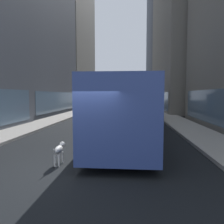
# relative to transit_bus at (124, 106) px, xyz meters

# --- Properties ---
(ground_plane) EXTENTS (120.00, 120.00, 0.00)m
(ground_plane) POSITION_rel_transit_bus_xyz_m (-1.20, 29.80, -1.78)
(ground_plane) COLOR black
(sidewalk_left) EXTENTS (2.40, 110.00, 0.15)m
(sidewalk_left) POSITION_rel_transit_bus_xyz_m (-6.90, 29.80, -1.70)
(sidewalk_left) COLOR #9E9991
(sidewalk_left) RESTS_ON ground
(sidewalk_right) EXTENTS (2.40, 110.00, 0.15)m
(sidewalk_right) POSITION_rel_transit_bus_xyz_m (4.50, 29.80, -1.70)
(sidewalk_right) COLOR #ADA89E
(sidewalk_right) RESTS_ON ground
(building_left_mid) EXTENTS (8.77, 16.38, 21.34)m
(building_left_mid) POSITION_rel_transit_bus_xyz_m (-13.10, 15.38, 8.88)
(building_left_mid) COLOR #4C515B
(building_left_mid) RESTS_ON ground
(building_left_far) EXTENTS (8.36, 19.27, 32.15)m
(building_left_far) POSITION_rel_transit_bus_xyz_m (-13.10, 34.56, 14.29)
(building_left_far) COLOR gray
(building_left_far) RESTS_ON ground
(building_right_mid) EXTENTS (11.71, 20.51, 23.97)m
(building_right_mid) POSITION_rel_transit_bus_xyz_m (10.70, 23.40, 10.20)
(building_right_mid) COLOR gray
(building_right_mid) RESTS_ON ground
(building_right_far) EXTENTS (10.98, 20.43, 36.00)m
(building_right_far) POSITION_rel_transit_bus_xyz_m (10.70, 46.33, 16.21)
(building_right_far) COLOR #4C515B
(building_right_far) RESTS_ON ground
(transit_bus) EXTENTS (2.78, 11.53, 3.05)m
(transit_bus) POSITION_rel_transit_bus_xyz_m (0.00, 0.00, 0.00)
(transit_bus) COLOR #33478C
(transit_bus) RESTS_ON ground
(car_grey_wagon) EXTENTS (1.94, 4.76, 1.62)m
(car_grey_wagon) POSITION_rel_transit_bus_xyz_m (-4.00, 23.99, -0.95)
(car_grey_wagon) COLOR slate
(car_grey_wagon) RESTS_ON ground
(car_white_van) EXTENTS (1.87, 4.14, 1.62)m
(car_white_van) POSITION_rel_transit_bus_xyz_m (1.60, 22.44, -0.96)
(car_white_van) COLOR silver
(car_white_van) RESTS_ON ground
(car_silver_sedan) EXTENTS (1.76, 3.99, 1.62)m
(car_silver_sedan) POSITION_rel_transit_bus_xyz_m (1.60, 29.17, -0.96)
(car_silver_sedan) COLOR #B7BABF
(car_silver_sedan) RESTS_ON ground
(car_red_coupe) EXTENTS (1.89, 3.95, 1.62)m
(car_red_coupe) POSITION_rel_transit_bus_xyz_m (-2.40, 16.56, -0.96)
(car_red_coupe) COLOR red
(car_red_coupe) RESTS_ON ground
(box_truck) EXTENTS (2.30, 7.50, 3.05)m
(box_truck) POSITION_rel_transit_bus_xyz_m (1.60, 10.28, -0.11)
(box_truck) COLOR #19519E
(box_truck) RESTS_ON ground
(dalmatian_dog) EXTENTS (0.22, 0.96, 0.72)m
(dalmatian_dog) POSITION_rel_transit_bus_xyz_m (-2.08, -4.60, -1.26)
(dalmatian_dog) COLOR white
(dalmatian_dog) RESTS_ON ground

